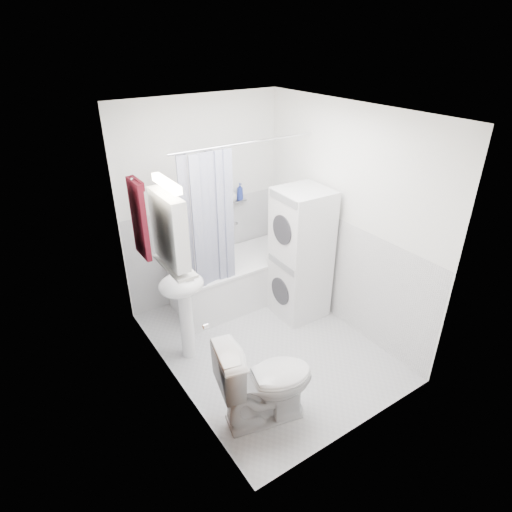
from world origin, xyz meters
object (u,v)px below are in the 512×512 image
washer_dryer (301,255)px  toilet (266,381)px  bathtub (235,278)px  sink (183,298)px

washer_dryer → toilet: bearing=-136.7°
bathtub → sink: sink is taller
sink → toilet: size_ratio=1.27×
bathtub → toilet: toilet is taller
washer_dryer → toilet: washer_dryer is taller
sink → toilet: (0.21, -1.09, -0.30)m
washer_dryer → bathtub: bearing=130.8°
bathtub → sink: 1.18m
toilet → bathtub: bearing=-9.6°
bathtub → washer_dryer: (0.49, -0.61, 0.45)m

